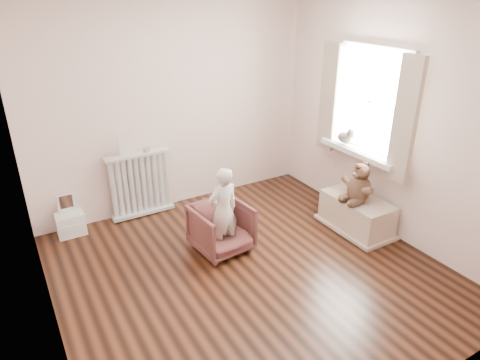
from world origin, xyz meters
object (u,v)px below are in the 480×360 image
toy_bench (356,213)px  plush_cat (346,136)px  toy_vanity (69,213)px  teddy_bear (360,179)px  radiator (141,186)px  armchair (221,228)px  child (223,211)px

toy_bench → plush_cat: bearing=72.6°
toy_vanity → teddy_bear: 3.32m
radiator → teddy_bear: teddy_bear is taller
toy_bench → radiator: bearing=142.3°
teddy_bear → radiator: bearing=139.5°
radiator → armchair: 1.29m
toy_vanity → child: bearing=-41.7°
toy_vanity → plush_cat: size_ratio=1.90×
radiator → toy_vanity: 0.88m
radiator → plush_cat: 2.55m
toy_vanity → toy_bench: 3.32m
toy_vanity → plush_cat: 3.34m
teddy_bear → plush_cat: (0.19, 0.48, 0.33)m
radiator → child: (0.48, -1.23, 0.11)m
teddy_bear → plush_cat: size_ratio=1.81×
child → teddy_bear: 1.59m
armchair → toy_vanity: bearing=134.1°
toy_vanity → armchair: armchair is taller
armchair → radiator: bearing=106.8°
child → teddy_bear: (1.53, -0.39, 0.17)m
armchair → child: size_ratio=0.60×
child → toy_vanity: bearing=-47.1°
armchair → teddy_bear: (1.53, -0.44, 0.41)m
toy_vanity → armchair: (1.35, -1.15, -0.01)m
plush_cat → toy_bench: bearing=-84.9°
toy_vanity → plush_cat: bearing=-20.0°
plush_cat → armchair: bearing=-156.1°
child → plush_cat: bearing=177.7°
armchair → child: bearing=-95.4°
toy_bench → plush_cat: plush_cat is taller
teddy_bear → plush_cat: 0.61m
radiator → plush_cat: bearing=-27.5°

